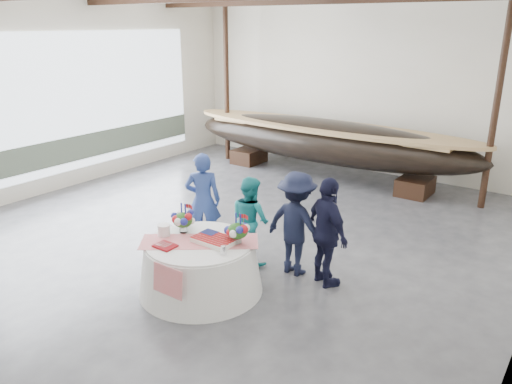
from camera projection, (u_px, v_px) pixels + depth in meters
The scene contains 12 objects.
floor at pixel (214, 242), 9.04m from camera, with size 10.00×12.00×0.01m, color #3D3D42.
wall_back at pixel (361, 85), 12.93m from camera, with size 10.00×0.02×4.50m, color silver.
wall_left at pixel (39, 95), 11.08m from camera, with size 0.02×12.00×4.50m, color silver.
pavilion_structure at pixel (239, 9), 8.38m from camera, with size 9.80×11.76×4.50m.
open_bay at pixel (81, 109), 11.96m from camera, with size 0.03×7.00×3.20m.
longboat_display at pixel (325, 141), 12.59m from camera, with size 7.96×1.59×1.49m.
banquet_table at pixel (201, 266), 7.32m from camera, with size 1.83×1.83×0.78m.
tabletop_items at pixel (205, 229), 7.26m from camera, with size 1.68×1.45×0.40m.
guest_woman_blue at pixel (203, 200), 8.67m from camera, with size 0.62×0.41×1.70m, color navy.
guest_woman_teal at pixel (250, 220), 8.13m from camera, with size 0.71×0.55×1.46m, color teal.
guest_man_left at pixel (297, 224), 7.72m from camera, with size 1.07×0.62×1.66m, color black.
guest_man_right at pixel (327, 233), 7.35m from camera, with size 0.99×0.41×1.69m, color black.
Camera 1 is at (5.44, -6.27, 3.78)m, focal length 35.00 mm.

